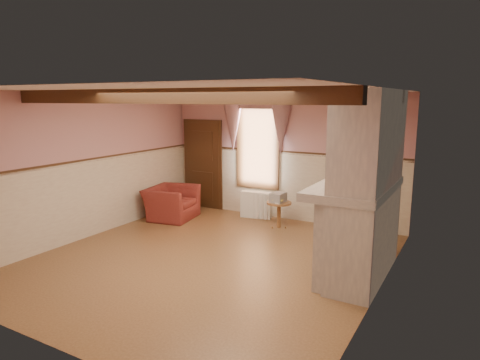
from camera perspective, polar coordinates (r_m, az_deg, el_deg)
The scene contains 26 objects.
floor at distance 7.35m, azimuth -4.20°, elevation -10.53°, with size 5.50×6.00×0.01m, color brown.
ceiling at distance 6.85m, azimuth -4.52°, elevation 11.86°, with size 5.50×6.00×0.01m, color silver.
wall_back at distance 9.57m, azimuth 5.68°, elevation 3.11°, with size 5.50×0.02×2.80m, color #B57D83.
wall_front at distance 4.84m, azimuth -24.59°, elevation -5.40°, with size 5.50×0.02×2.80m, color #B57D83.
wall_left at distance 8.78m, azimuth -19.46°, elevation 1.86°, with size 0.02×6.00×2.80m, color #B57D83.
wall_right at distance 5.92m, azimuth 18.37°, elevation -2.13°, with size 0.02×6.00×2.80m, color #B57D83.
wainscot at distance 7.11m, azimuth -4.28°, elevation -4.89°, with size 5.50×6.00×1.50m, color beige, non-canonical shape.
chair_rail at distance 6.95m, azimuth -4.36°, elevation 1.08°, with size 5.50×6.00×0.08m, color black, non-canonical shape.
firebox at distance 6.91m, azimuth 12.74°, elevation -8.21°, with size 0.20×0.95×0.90m, color black.
armchair at distance 9.79m, azimuth -9.12°, elevation -3.01°, with size 1.11×0.97×0.72m, color maroon.
side_table at distance 9.03m, azimuth 5.20°, elevation -4.63°, with size 0.52×0.52×0.55m, color brown.
book_stack at distance 8.92m, azimuth 5.10°, elevation -2.34°, with size 0.26×0.32×0.20m, color #B7AD8C.
radiator at distance 9.72m, azimuth 2.16°, elevation -3.33°, with size 0.70×0.18×0.60m, color white.
bowl at distance 6.40m, azimuth 14.68°, elevation -0.45°, with size 0.32×0.32×0.08m, color brown.
mantel_clock at distance 7.33m, azimuth 16.68°, elevation 1.31°, with size 0.14×0.24×0.20m, color black.
oil_lamp at distance 6.84m, azimuth 15.75°, elevation 1.05°, with size 0.11×0.11×0.28m, color gold.
candle_red at distance 5.96m, azimuth 13.56°, elevation -0.82°, with size 0.06×0.06×0.16m, color #B1152A.
jar_yellow at distance 6.22m, azimuth 14.25°, elevation -0.55°, with size 0.06×0.06×0.12m, color gold.
fireplace at distance 6.56m, azimuth 16.63°, elevation -0.81°, with size 0.85×2.00×2.80m, color gray.
mantel at distance 6.61m, azimuth 15.09°, elevation -1.00°, with size 1.05×2.05×0.12m, color gray.
overmantel_mirror at distance 6.57m, azimuth 13.79°, elevation 4.37°, with size 0.06×1.44×1.04m, color silver.
door at distance 10.59m, azimuth -4.94°, elevation 1.94°, with size 1.10×0.10×2.10m, color black.
window at distance 9.77m, azimuth 2.41°, elevation 4.79°, with size 1.06×0.08×2.02m, color white.
window_drapes at distance 9.65m, azimuth 2.19°, elevation 8.29°, with size 1.30×0.14×1.40m, color gray.
ceiling_beam_front at distance 5.89m, azimuth -11.15°, elevation 10.90°, with size 5.50×0.18×0.20m, color black.
ceiling_beam_back at distance 7.88m, azimuth 0.45°, elevation 11.01°, with size 5.50×0.18×0.20m, color black.
Camera 1 is at (3.82, -5.69, 2.66)m, focal length 32.00 mm.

